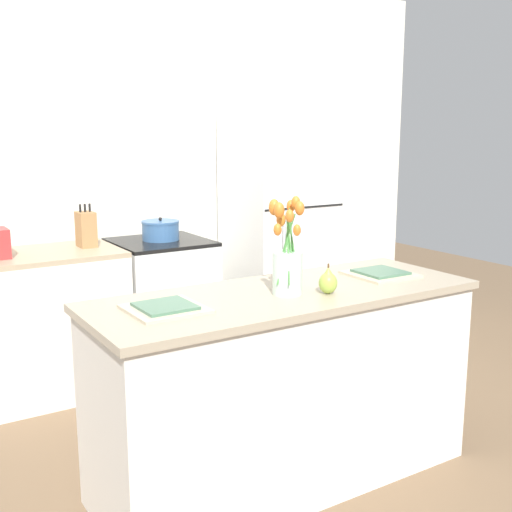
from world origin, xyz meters
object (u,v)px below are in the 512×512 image
(plate_setting_left, at_px, (165,308))
(plate_setting_right, at_px, (380,273))
(knife_block, at_px, (86,229))
(stove_range, at_px, (162,306))
(flower_vase, at_px, (287,260))
(refrigerator, at_px, (279,231))
(pear_figurine, at_px, (328,282))
(cooking_pot, at_px, (161,230))

(plate_setting_left, height_order, plate_setting_right, same)
(knife_block, bearing_deg, stove_range, -3.94)
(flower_vase, bearing_deg, knife_block, 102.32)
(stove_range, distance_m, plate_setting_left, 1.79)
(flower_vase, xyz_separation_m, knife_block, (-0.36, 1.67, -0.06))
(refrigerator, xyz_separation_m, knife_block, (-1.44, 0.03, 0.13))
(plate_setting_left, bearing_deg, flower_vase, -5.04)
(plate_setting_left, bearing_deg, plate_setting_right, 0.00)
(stove_range, distance_m, knife_block, 0.74)
(flower_vase, xyz_separation_m, pear_figurine, (0.16, -0.09, -0.10))
(plate_setting_left, bearing_deg, pear_figurine, -10.92)
(stove_range, height_order, plate_setting_left, plate_setting_left)
(flower_vase, xyz_separation_m, plate_setting_right, (0.60, 0.05, -0.14))
(refrigerator, xyz_separation_m, cooking_pot, (-0.94, 0.02, 0.08))
(stove_range, xyz_separation_m, pear_figurine, (0.04, -1.73, 0.52))
(plate_setting_right, bearing_deg, knife_block, 120.82)
(refrigerator, distance_m, flower_vase, 1.97)
(pear_figurine, bearing_deg, cooking_pot, 90.93)
(plate_setting_right, bearing_deg, flower_vase, -175.31)
(refrigerator, xyz_separation_m, plate_setting_right, (-0.47, -1.59, 0.04))
(plate_setting_left, distance_m, cooking_pot, 1.75)
(stove_range, height_order, refrigerator, refrigerator)
(flower_vase, bearing_deg, stove_range, 85.78)
(cooking_pot, bearing_deg, stove_range, -122.66)
(plate_setting_right, bearing_deg, plate_setting_left, 180.00)
(stove_range, bearing_deg, refrigerator, 0.04)
(pear_figurine, height_order, plate_setting_right, pear_figurine)
(pear_figurine, distance_m, plate_setting_left, 0.73)
(stove_range, xyz_separation_m, knife_block, (-0.49, 0.03, 0.56))
(refrigerator, distance_m, pear_figurine, 1.95)
(pear_figurine, distance_m, knife_block, 1.84)
(pear_figurine, bearing_deg, refrigerator, 62.17)
(plate_setting_right, bearing_deg, refrigerator, 73.56)
(stove_range, bearing_deg, cooking_pot, 57.34)
(flower_vase, xyz_separation_m, cooking_pot, (0.13, 1.65, -0.10))
(flower_vase, bearing_deg, plate_setting_right, 4.69)
(refrigerator, bearing_deg, plate_setting_left, -135.77)
(pear_figurine, distance_m, cooking_pot, 1.74)
(plate_setting_left, bearing_deg, cooking_pot, 66.67)
(refrigerator, distance_m, knife_block, 1.44)
(flower_vase, distance_m, plate_setting_left, 0.58)
(flower_vase, bearing_deg, pear_figurine, -29.34)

